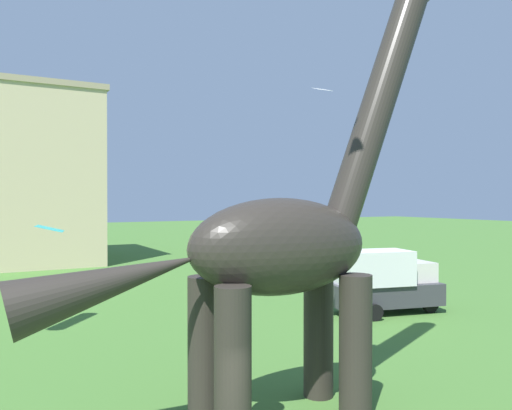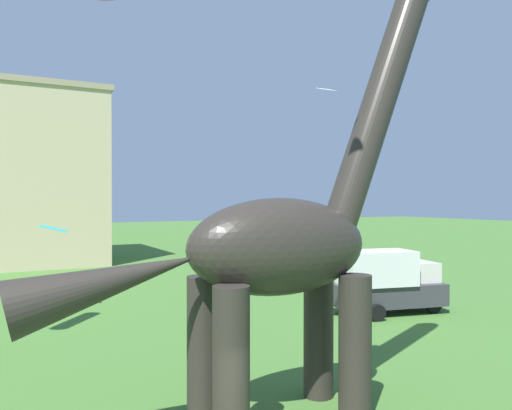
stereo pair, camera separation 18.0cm
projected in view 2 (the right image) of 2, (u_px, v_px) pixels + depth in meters
name	position (u px, v px, depth m)	size (l,w,h in m)	color
dinosaur_sculpture	(278.00, 247.00, 13.27)	(11.98, 2.54, 12.52)	#2D2823
parked_box_truck	(387.00, 281.00, 25.71)	(5.92, 3.27, 3.20)	#38383D
kite_near_high	(326.00, 89.00, 36.80)	(1.29, 0.94, 0.30)	white
kite_drifting	(53.00, 228.00, 26.33)	(1.66, 2.02, 0.34)	#19B2B7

